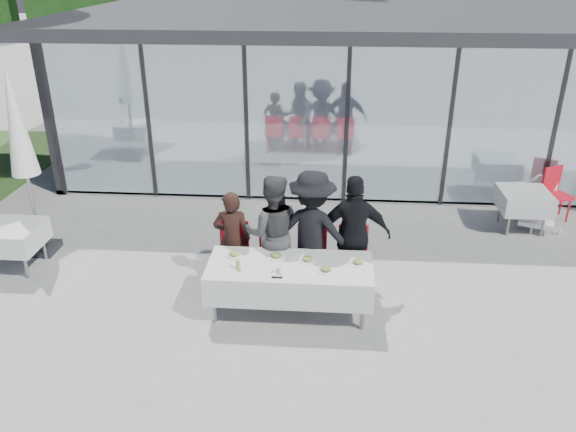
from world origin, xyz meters
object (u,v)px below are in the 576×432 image
object	(u,v)px
spare_chair_a	(554,190)
diner_d	(354,235)
diner_chair_c	(312,253)
lounger	(538,206)
spare_table_right	(524,201)
market_umbrella	(19,138)
diner_chair_b	(273,252)
spare_table_left	(13,237)
plate_d	(358,262)
plate_extra	(326,269)
diner_c	(312,232)
diner_b	(272,233)
folded_eyeglasses	(277,277)
plate_a	(235,254)
plate_b	(277,256)
plate_c	(308,259)
dining_table	(290,278)
diner_a	(232,239)
diner_chair_d	(353,254)
diner_chair_a	(234,250)
juice_bottle	(238,265)

from	to	relation	value
spare_chair_a	diner_d	bearing A→B (deg)	-143.21
diner_chair_c	lounger	world-z (taller)	diner_chair_c
spare_table_right	market_umbrella	distance (m)	8.63
diner_chair_b	spare_table_left	xyz separation A→B (m)	(-4.14, 0.15, 0.02)
plate_d	plate_extra	world-z (taller)	same
diner_c	spare_chair_a	bearing A→B (deg)	-134.82
diner_b	folded_eyeglasses	xyz separation A→B (m)	(0.16, -1.03, -0.14)
diner_d	plate_a	distance (m)	1.75
plate_b	plate_c	world-z (taller)	same
dining_table	diner_d	xyz separation A→B (m)	(0.88, 0.67, 0.37)
diner_chair_c	spare_table_right	size ratio (longest dim) A/B	1.13
diner_a	diner_chair_d	size ratio (longest dim) A/B	1.56
diner_chair_c	plate_d	distance (m)	0.96
plate_a	spare_chair_a	distance (m)	6.54
diner_chair_d	lounger	bearing A→B (deg)	37.00
diner_chair_a	plate_a	xyz separation A→B (m)	(0.11, -0.55, 0.24)
plate_extra	spare_table_right	world-z (taller)	plate_extra
diner_chair_a	diner_b	xyz separation A→B (m)	(0.60, -0.08, 0.35)
diner_b	spare_chair_a	xyz separation A→B (m)	(5.10, 2.92, -0.35)
diner_chair_a	diner_chair_b	world-z (taller)	same
diner_chair_d	spare_chair_a	world-z (taller)	same
diner_chair_c	diner_b	bearing A→B (deg)	-172.60
plate_b	diner_chair_a	bearing A→B (deg)	141.65
diner_c	spare_table_left	size ratio (longest dim) A/B	2.17
plate_c	spare_chair_a	distance (m)	5.73
plate_a	lounger	bearing A→B (deg)	31.76
plate_d	spare_chair_a	world-z (taller)	spare_chair_a
dining_table	spare_table_right	distance (m)	5.02
diner_chair_c	market_umbrella	distance (m)	4.89
diner_chair_a	diner_b	bearing A→B (deg)	-7.15
plate_d	lounger	size ratio (longest dim) A/B	0.16
plate_c	spare_table_left	world-z (taller)	plate_c
dining_table	plate_b	bearing A→B (deg)	136.04
diner_c	plate_a	xyz separation A→B (m)	(-1.07, -0.48, -0.15)
diner_chair_a	spare_chair_a	bearing A→B (deg)	26.55
spare_chair_a	dining_table	bearing A→B (deg)	-143.11
diner_chair_c	spare_table_right	bearing A→B (deg)	30.66
diner_chair_c	plate_b	bearing A→B (deg)	-130.18
diner_chair_d	spare_table_left	bearing A→B (deg)	178.38
market_umbrella	diner_a	bearing A→B (deg)	-12.92
folded_eyeglasses	plate_b	bearing A→B (deg)	95.54
diner_c	juice_bottle	bearing A→B (deg)	53.85
plate_c	plate_d	world-z (taller)	same
plate_extra	folded_eyeglasses	world-z (taller)	plate_extra
plate_extra	folded_eyeglasses	xyz separation A→B (m)	(-0.63, -0.22, -0.02)
plate_d	market_umbrella	distance (m)	5.57
dining_table	diner_a	size ratio (longest dim) A/B	1.49
plate_a	juice_bottle	world-z (taller)	juice_bottle
plate_d	spare_table_left	world-z (taller)	plate_d
diner_c	spare_table_left	world-z (taller)	diner_c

